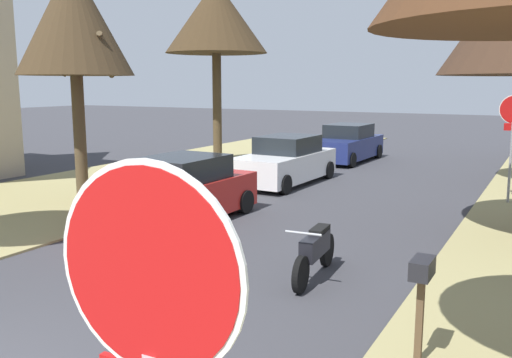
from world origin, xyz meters
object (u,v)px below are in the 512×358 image
object	(u,v)px
parked_sedan_white	(285,162)
parked_sedan_red	(178,193)
street_tree_left_mid_a	(73,20)
street_tree_left_mid_b	(216,18)
parked_sedan_navy	(347,144)
parked_motorcycle	(315,251)
curbside_mailbox	(422,281)

from	to	relation	value
parked_sedan_white	parked_sedan_red	bearing A→B (deg)	-89.41
parked_sedan_white	street_tree_left_mid_a	bearing A→B (deg)	-123.14
street_tree_left_mid_a	street_tree_left_mid_b	size ratio (longest dim) A/B	0.91
parked_sedan_white	parked_sedan_navy	xyz separation A→B (m)	(-0.01, 6.10, 0.00)
street_tree_left_mid_b	parked_sedan_white	distance (m)	6.42
street_tree_left_mid_a	parked_sedan_navy	size ratio (longest dim) A/B	1.44
parked_sedan_white	parked_sedan_navy	bearing A→B (deg)	90.12
parked_sedan_red	parked_sedan_navy	bearing A→B (deg)	90.35
street_tree_left_mid_a	parked_sedan_red	bearing A→B (deg)	-7.48
parked_sedan_white	parked_motorcycle	size ratio (longest dim) A/B	2.17
parked_sedan_red	curbside_mailbox	world-z (taller)	parked_sedan_red
parked_sedan_red	parked_motorcycle	world-z (taller)	parked_sedan_red
parked_sedan_red	parked_motorcycle	size ratio (longest dim) A/B	2.17
street_tree_left_mid_b	parked_sedan_white	size ratio (longest dim) A/B	1.58
parked_sedan_red	curbside_mailbox	bearing A→B (deg)	-32.55
street_tree_left_mid_a	street_tree_left_mid_b	bearing A→B (deg)	90.91
street_tree_left_mid_a	curbside_mailbox	size ratio (longest dim) A/B	5.06
parked_sedan_white	parked_sedan_navy	world-z (taller)	same
parked_sedan_navy	curbside_mailbox	distance (m)	17.59
street_tree_left_mid_a	parked_sedan_red	world-z (taller)	street_tree_left_mid_a
parked_sedan_navy	parked_motorcycle	world-z (taller)	parked_sedan_navy
street_tree_left_mid_b	parked_motorcycle	distance (m)	13.60
street_tree_left_mid_a	parked_sedan_white	bearing A→B (deg)	56.86
parked_motorcycle	curbside_mailbox	xyz separation A→B (m)	(2.22, -2.21, 0.57)
parked_sedan_navy	street_tree_left_mid_a	bearing A→B (deg)	-107.14
street_tree_left_mid_a	parked_sedan_white	size ratio (longest dim) A/B	1.44
street_tree_left_mid_b	parked_sedan_white	xyz separation A→B (m)	(3.71, -1.61, -4.98)
street_tree_left_mid_b	parked_sedan_red	world-z (taller)	street_tree_left_mid_b
parked_sedan_navy	parked_motorcycle	bearing A→B (deg)	-72.55
street_tree_left_mid_a	parked_sedan_navy	bearing A→B (deg)	72.86
parked_sedan_navy	parked_sedan_white	bearing A→B (deg)	-89.88
street_tree_left_mid_b	curbside_mailbox	world-z (taller)	street_tree_left_mid_b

